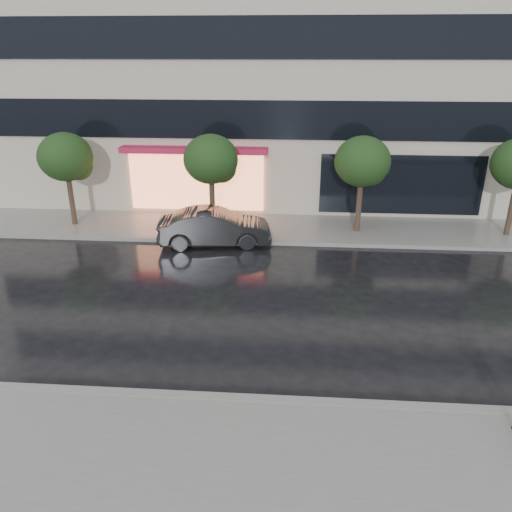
{
  "coord_description": "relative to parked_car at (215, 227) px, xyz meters",
  "views": [
    {
      "loc": [
        0.27,
        -9.7,
        7.08
      ],
      "look_at": [
        -0.73,
        3.9,
        1.4
      ],
      "focal_mm": 35.0,
      "sensor_mm": 36.0,
      "label": 1
    }
  ],
  "objects": [
    {
      "name": "office_building",
      "position": [
        2.66,
        9.67,
        8.29
      ],
      "size": [
        30.0,
        12.76,
        18.0
      ],
      "color": "#BCB59F",
      "rests_on": "ground"
    },
    {
      "name": "tree_mid_west",
      "position": [
        -0.28,
        1.73,
        2.21
      ],
      "size": [
        2.2,
        2.2,
        3.99
      ],
      "color": "#33261C",
      "rests_on": "ground"
    },
    {
      "name": "sidewalk_far",
      "position": [
        2.66,
        1.95,
        -0.65
      ],
      "size": [
        60.0,
        3.5,
        0.12
      ],
      "primitive_type": "cube",
      "color": "slate",
      "rests_on": "ground"
    },
    {
      "name": "curb_far",
      "position": [
        2.66,
        0.2,
        -0.64
      ],
      "size": [
        60.0,
        0.25,
        0.14
      ],
      "primitive_type": "cube",
      "color": "gray",
      "rests_on": "ground"
    },
    {
      "name": "parked_car",
      "position": [
        0.0,
        0.0,
        0.0
      ],
      "size": [
        4.47,
        2.05,
        1.42
      ],
      "primitive_type": "imported",
      "rotation": [
        0.0,
        0.0,
        1.7
      ],
      "color": "black",
      "rests_on": "ground"
    },
    {
      "name": "curb_near",
      "position": [
        2.66,
        -9.3,
        -0.64
      ],
      "size": [
        60.0,
        0.25,
        0.14
      ],
      "primitive_type": "cube",
      "color": "gray",
      "rests_on": "ground"
    },
    {
      "name": "sidewalk_near",
      "position": [
        2.66,
        -11.55,
        -0.65
      ],
      "size": [
        60.0,
        4.5,
        0.12
      ],
      "primitive_type": "cube",
      "color": "slate",
      "rests_on": "ground"
    },
    {
      "name": "tree_far_west",
      "position": [
        -6.28,
        1.73,
        2.21
      ],
      "size": [
        2.2,
        2.2,
        3.99
      ],
      "color": "#33261C",
      "rests_on": "ground"
    },
    {
      "name": "tree_mid_east",
      "position": [
        5.72,
        1.73,
        2.21
      ],
      "size": [
        2.2,
        2.2,
        3.99
      ],
      "color": "#33261C",
      "rests_on": "ground"
    },
    {
      "name": "ground",
      "position": [
        2.66,
        -8.3,
        -0.71
      ],
      "size": [
        120.0,
        120.0,
        0.0
      ],
      "primitive_type": "plane",
      "color": "black",
      "rests_on": "ground"
    }
  ]
}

